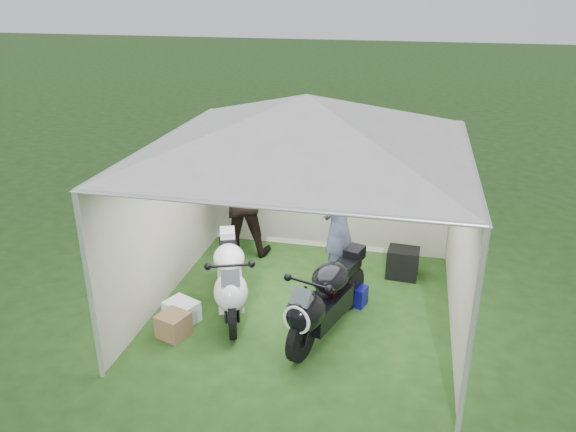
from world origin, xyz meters
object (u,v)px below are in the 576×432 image
(paddock_stand, at_px, (353,294))
(crate_0, at_px, (182,311))
(person_dark_jacket, at_px, (241,197))
(equipment_box, at_px, (403,263))
(crate_1, at_px, (173,325))
(person_blue_jacket, at_px, (339,226))
(motorcycle_white, at_px, (230,278))
(motorcycle_black, at_px, (324,298))
(canopy_tent, at_px, (307,128))

(paddock_stand, height_order, crate_0, paddock_stand)
(person_dark_jacket, height_order, crate_0, person_dark_jacket)
(equipment_box, distance_m, crate_1, 3.63)
(person_dark_jacket, xyz_separation_m, person_blue_jacket, (1.70, -0.61, -0.09))
(motorcycle_white, distance_m, person_blue_jacket, 1.84)
(person_dark_jacket, height_order, equipment_box, person_dark_jacket)
(motorcycle_black, relative_size, person_blue_jacket, 1.07)
(person_blue_jacket, xyz_separation_m, crate_0, (-1.88, -1.59, -0.76))
(crate_0, bearing_deg, person_blue_jacket, 40.29)
(equipment_box, bearing_deg, motorcycle_black, -117.04)
(crate_0, bearing_deg, canopy_tent, 25.24)
(crate_1, bearing_deg, paddock_stand, 31.19)
(paddock_stand, distance_m, crate_0, 2.40)
(equipment_box, bearing_deg, person_blue_jacket, -161.44)
(person_blue_jacket, distance_m, equipment_box, 1.23)
(paddock_stand, bearing_deg, person_blue_jacket, 116.93)
(paddock_stand, bearing_deg, motorcycle_black, -107.86)
(paddock_stand, distance_m, equipment_box, 1.17)
(motorcycle_black, height_order, crate_1, motorcycle_black)
(person_blue_jacket, bearing_deg, motorcycle_white, -24.08)
(canopy_tent, relative_size, motorcycle_black, 2.92)
(canopy_tent, distance_m, crate_1, 3.05)
(motorcycle_white, distance_m, paddock_stand, 1.78)
(canopy_tent, height_order, person_dark_jacket, canopy_tent)
(motorcycle_white, distance_m, equipment_box, 2.78)
(motorcycle_black, xyz_separation_m, person_dark_jacket, (-1.75, 2.11, 0.45))
(person_dark_jacket, xyz_separation_m, crate_0, (-0.18, -2.20, -0.85))
(motorcycle_white, bearing_deg, motorcycle_black, -30.72)
(crate_1, bearing_deg, motorcycle_white, 51.71)
(canopy_tent, relative_size, person_blue_jacket, 3.12)
(equipment_box, bearing_deg, canopy_tent, -137.68)
(paddock_stand, xyz_separation_m, crate_1, (-2.17, -1.31, 0.01))
(paddock_stand, relative_size, crate_1, 1.09)
(motorcycle_black, relative_size, paddock_stand, 5.09)
(paddock_stand, height_order, person_blue_jacket, person_blue_jacket)
(canopy_tent, relative_size, equipment_box, 12.09)
(paddock_stand, bearing_deg, canopy_tent, -160.73)
(motorcycle_black, bearing_deg, crate_1, -148.78)
(motorcycle_white, relative_size, person_blue_jacket, 1.04)
(person_dark_jacket, bearing_deg, motorcycle_black, 119.62)
(canopy_tent, xyz_separation_m, motorcycle_black, (0.38, -0.64, -2.03))
(person_dark_jacket, height_order, person_blue_jacket, person_dark_jacket)
(equipment_box, xyz_separation_m, crate_1, (-2.83, -2.28, -0.08))
(motorcycle_black, distance_m, crate_0, 1.97)
(person_dark_jacket, bearing_deg, crate_0, 75.37)
(motorcycle_black, bearing_deg, person_blue_jacket, 109.54)
(canopy_tent, xyz_separation_m, motorcycle_white, (-0.96, -0.39, -2.04))
(person_dark_jacket, height_order, crate_1, person_dark_jacket)
(equipment_box, bearing_deg, motorcycle_white, -145.24)
(paddock_stand, relative_size, crate_0, 0.90)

